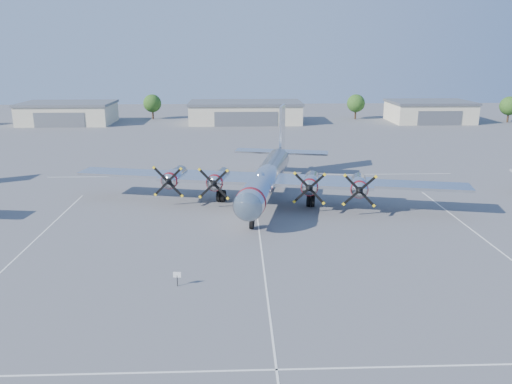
{
  "coord_description": "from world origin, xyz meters",
  "views": [
    {
      "loc": [
        -2.14,
        -46.9,
        17.77
      ],
      "look_at": [
        -0.19,
        4.59,
        3.2
      ],
      "focal_mm": 35.0,
      "sensor_mm": 36.0,
      "label": 1
    }
  ],
  "objects_px": {
    "tree_far_east": "(509,106)",
    "main_bomber_b29": "(268,199)",
    "hangar_west": "(68,113)",
    "tree_west": "(152,103)",
    "hangar_east": "(429,111)",
    "tree_east": "(356,103)",
    "hangar_center": "(245,112)",
    "info_placard": "(177,276)"
  },
  "relations": [
    {
      "from": "hangar_east",
      "to": "hangar_center",
      "type": "bearing_deg",
      "value": -180.0
    },
    {
      "from": "tree_far_east",
      "to": "main_bomber_b29",
      "type": "xyz_separation_m",
      "value": [
        -66.42,
        -67.53,
        -4.22
      ]
    },
    {
      "from": "tree_west",
      "to": "main_bomber_b29",
      "type": "height_order",
      "value": "tree_west"
    },
    {
      "from": "info_placard",
      "to": "hangar_west",
      "type": "bearing_deg",
      "value": 117.01
    },
    {
      "from": "tree_east",
      "to": "hangar_center",
      "type": "bearing_deg",
      "value": -168.62
    },
    {
      "from": "hangar_center",
      "to": "tree_far_east",
      "type": "bearing_deg",
      "value": -1.65
    },
    {
      "from": "hangar_east",
      "to": "tree_west",
      "type": "height_order",
      "value": "tree_west"
    },
    {
      "from": "hangar_west",
      "to": "info_placard",
      "type": "distance_m",
      "value": 100.48
    },
    {
      "from": "hangar_west",
      "to": "main_bomber_b29",
      "type": "relative_size",
      "value": 0.49
    },
    {
      "from": "hangar_west",
      "to": "hangar_east",
      "type": "xyz_separation_m",
      "value": [
        93.0,
        0.0,
        0.0
      ]
    },
    {
      "from": "hangar_west",
      "to": "info_placard",
      "type": "xyz_separation_m",
      "value": [
        38.04,
        -92.98,
        -1.88
      ]
    },
    {
      "from": "tree_west",
      "to": "hangar_east",
      "type": "bearing_deg",
      "value": -6.28
    },
    {
      "from": "tree_far_east",
      "to": "tree_west",
      "type": "bearing_deg",
      "value": 173.86
    },
    {
      "from": "hangar_west",
      "to": "info_placard",
      "type": "bearing_deg",
      "value": -67.75
    },
    {
      "from": "hangar_west",
      "to": "hangar_center",
      "type": "relative_size",
      "value": 0.79
    },
    {
      "from": "hangar_west",
      "to": "tree_far_east",
      "type": "height_order",
      "value": "tree_far_east"
    },
    {
      "from": "info_placard",
      "to": "tree_east",
      "type": "bearing_deg",
      "value": 74.29
    },
    {
      "from": "main_bomber_b29",
      "to": "hangar_center",
      "type": "bearing_deg",
      "value": 103.54
    },
    {
      "from": "hangar_center",
      "to": "tree_far_east",
      "type": "relative_size",
      "value": 4.31
    },
    {
      "from": "hangar_east",
      "to": "tree_east",
      "type": "distance_m",
      "value": 19.04
    },
    {
      "from": "tree_west",
      "to": "tree_far_east",
      "type": "distance_m",
      "value": 93.54
    },
    {
      "from": "tree_east",
      "to": "main_bomber_b29",
      "type": "height_order",
      "value": "tree_east"
    },
    {
      "from": "tree_far_east",
      "to": "tree_east",
      "type": "bearing_deg",
      "value": 168.11
    },
    {
      "from": "hangar_east",
      "to": "main_bomber_b29",
      "type": "relative_size",
      "value": 0.44
    },
    {
      "from": "tree_far_east",
      "to": "info_placard",
      "type": "distance_m",
      "value": 117.95
    },
    {
      "from": "tree_east",
      "to": "main_bomber_b29",
      "type": "distance_m",
      "value": 80.81
    },
    {
      "from": "hangar_center",
      "to": "tree_west",
      "type": "bearing_deg",
      "value": 162.18
    },
    {
      "from": "tree_east",
      "to": "tree_west",
      "type": "bearing_deg",
      "value": 177.92
    },
    {
      "from": "hangar_west",
      "to": "tree_west",
      "type": "bearing_deg",
      "value": 21.89
    },
    {
      "from": "tree_far_east",
      "to": "main_bomber_b29",
      "type": "bearing_deg",
      "value": -134.52
    },
    {
      "from": "tree_east",
      "to": "main_bomber_b29",
      "type": "bearing_deg",
      "value": -110.62
    },
    {
      "from": "hangar_east",
      "to": "info_placard",
      "type": "xyz_separation_m",
      "value": [
        -54.96,
        -92.98,
        -1.88
      ]
    },
    {
      "from": "hangar_east",
      "to": "tree_far_east",
      "type": "height_order",
      "value": "tree_far_east"
    },
    {
      "from": "tree_east",
      "to": "info_placard",
      "type": "relative_size",
      "value": 5.58
    },
    {
      "from": "tree_far_east",
      "to": "main_bomber_b29",
      "type": "relative_size",
      "value": 0.14
    },
    {
      "from": "hangar_west",
      "to": "tree_far_east",
      "type": "distance_m",
      "value": 113.03
    },
    {
      "from": "hangar_east",
      "to": "tree_west",
      "type": "bearing_deg",
      "value": 173.72
    },
    {
      "from": "tree_west",
      "to": "info_placard",
      "type": "height_order",
      "value": "tree_west"
    },
    {
      "from": "tree_west",
      "to": "hangar_center",
      "type": "bearing_deg",
      "value": -17.82
    },
    {
      "from": "tree_west",
      "to": "main_bomber_b29",
      "type": "bearing_deg",
      "value": -71.07
    },
    {
      "from": "hangar_east",
      "to": "tree_east",
      "type": "xyz_separation_m",
      "value": [
        -18.0,
        6.04,
        1.51
      ]
    },
    {
      "from": "tree_far_east",
      "to": "hangar_west",
      "type": "bearing_deg",
      "value": 179.0
    }
  ]
}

